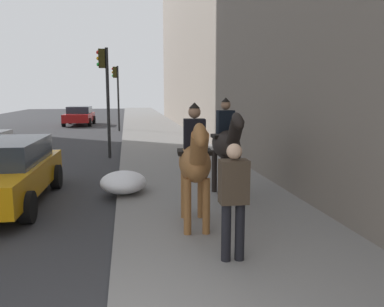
{
  "coord_description": "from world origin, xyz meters",
  "views": [
    {
      "loc": [
        -3.07,
        -0.27,
        2.52
      ],
      "look_at": [
        4.0,
        -1.45,
        1.4
      ],
      "focal_mm": 36.73,
      "sensor_mm": 36.0,
      "label": 1
    }
  ],
  "objects_px": {
    "mounted_horse_near": "(195,160)",
    "traffic_light_near_curb": "(105,85)",
    "mounted_horse_far": "(227,143)",
    "pedestrian_greeting": "(234,194)",
    "traffic_light_far_curb": "(117,88)",
    "car_near_lane": "(79,115)",
    "car_far_lane": "(6,171)"
  },
  "relations": [
    {
      "from": "mounted_horse_near",
      "to": "traffic_light_far_curb",
      "type": "height_order",
      "value": "traffic_light_far_curb"
    },
    {
      "from": "car_near_lane",
      "to": "mounted_horse_far",
      "type": "bearing_deg",
      "value": 15.96
    },
    {
      "from": "mounted_horse_near",
      "to": "traffic_light_near_curb",
      "type": "distance_m",
      "value": 9.05
    },
    {
      "from": "mounted_horse_near",
      "to": "mounted_horse_far",
      "type": "bearing_deg",
      "value": 155.6
    },
    {
      "from": "mounted_horse_near",
      "to": "traffic_light_near_curb",
      "type": "relative_size",
      "value": 0.53
    },
    {
      "from": "pedestrian_greeting",
      "to": "traffic_light_far_curb",
      "type": "height_order",
      "value": "traffic_light_far_curb"
    },
    {
      "from": "mounted_horse_near",
      "to": "pedestrian_greeting",
      "type": "relative_size",
      "value": 1.31
    },
    {
      "from": "pedestrian_greeting",
      "to": "car_near_lane",
      "type": "distance_m",
      "value": 26.75
    },
    {
      "from": "mounted_horse_far",
      "to": "car_far_lane",
      "type": "xyz_separation_m",
      "value": [
        0.68,
        4.95,
        -0.62
      ]
    },
    {
      "from": "traffic_light_far_curb",
      "to": "pedestrian_greeting",
      "type": "bearing_deg",
      "value": -174.41
    },
    {
      "from": "car_near_lane",
      "to": "traffic_light_near_curb",
      "type": "distance_m",
      "value": 16.42
    },
    {
      "from": "car_near_lane",
      "to": "traffic_light_near_curb",
      "type": "bearing_deg",
      "value": 11.7
    },
    {
      "from": "traffic_light_near_curb",
      "to": "traffic_light_far_curb",
      "type": "bearing_deg",
      "value": -0.97
    },
    {
      "from": "car_near_lane",
      "to": "mounted_horse_near",
      "type": "bearing_deg",
      "value": 12.59
    },
    {
      "from": "pedestrian_greeting",
      "to": "mounted_horse_near",
      "type": "bearing_deg",
      "value": 11.84
    },
    {
      "from": "pedestrian_greeting",
      "to": "traffic_light_near_curb",
      "type": "xyz_separation_m",
      "value": [
        10.22,
        2.23,
        1.68
      ]
    },
    {
      "from": "mounted_horse_near",
      "to": "pedestrian_greeting",
      "type": "height_order",
      "value": "mounted_horse_near"
    },
    {
      "from": "mounted_horse_near",
      "to": "traffic_light_near_curb",
      "type": "xyz_separation_m",
      "value": [
        8.72,
        1.94,
        1.45
      ]
    },
    {
      "from": "car_near_lane",
      "to": "traffic_light_near_curb",
      "type": "height_order",
      "value": "traffic_light_near_curb"
    },
    {
      "from": "pedestrian_greeting",
      "to": "car_far_lane",
      "type": "distance_m",
      "value": 5.84
    },
    {
      "from": "car_near_lane",
      "to": "car_far_lane",
      "type": "height_order",
      "value": "same"
    },
    {
      "from": "traffic_light_near_curb",
      "to": "car_far_lane",
      "type": "bearing_deg",
      "value": 162.38
    },
    {
      "from": "car_far_lane",
      "to": "traffic_light_far_curb",
      "type": "xyz_separation_m",
      "value": [
        16.88,
        -2.14,
        2.02
      ]
    },
    {
      "from": "mounted_horse_far",
      "to": "car_near_lane",
      "type": "height_order",
      "value": "mounted_horse_far"
    },
    {
      "from": "car_far_lane",
      "to": "traffic_light_near_curb",
      "type": "height_order",
      "value": "traffic_light_near_curb"
    },
    {
      "from": "car_near_lane",
      "to": "car_far_lane",
      "type": "distance_m",
      "value": 22.23
    },
    {
      "from": "traffic_light_near_curb",
      "to": "pedestrian_greeting",
      "type": "bearing_deg",
      "value": -167.68
    },
    {
      "from": "mounted_horse_near",
      "to": "mounted_horse_far",
      "type": "xyz_separation_m",
      "value": [
        1.88,
        -1.05,
        0.05
      ]
    },
    {
      "from": "mounted_horse_far",
      "to": "car_far_lane",
      "type": "bearing_deg",
      "value": -97.5
    },
    {
      "from": "car_near_lane",
      "to": "traffic_light_far_curb",
      "type": "relative_size",
      "value": 1.08
    },
    {
      "from": "car_far_lane",
      "to": "traffic_light_near_curb",
      "type": "relative_size",
      "value": 1.1
    },
    {
      "from": "mounted_horse_far",
      "to": "traffic_light_near_curb",
      "type": "height_order",
      "value": "traffic_light_near_curb"
    }
  ]
}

